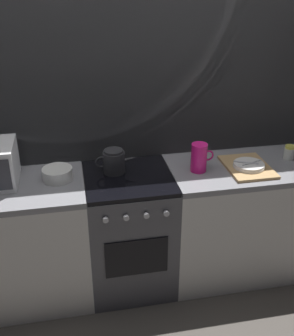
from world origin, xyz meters
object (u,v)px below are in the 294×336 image
kettle (114,161)px  pitcher (199,157)px  stove_unit (130,231)px  mixing_bowl (58,174)px  dish_pile (248,166)px  spice_jar (289,152)px

kettle → pitcher: size_ratio=1.42×
stove_unit → pitcher: (0.49, -0.01, 0.55)m
kettle → pitcher: (0.57, -0.09, 0.02)m
kettle → mixing_bowl: size_ratio=1.42×
kettle → dish_pile: 0.93m
stove_unit → kettle: size_ratio=3.16×
pitcher → dish_pile: bearing=-6.2°
stove_unit → kettle: 0.54m
stove_unit → spice_jar: spice_jar is taller
spice_jar → pitcher: bearing=-175.3°
dish_pile → spice_jar: bearing=14.9°
mixing_bowl → dish_pile: bearing=-4.2°
kettle → dish_pile: size_ratio=0.71×
kettle → pitcher: pitcher is taller
stove_unit → pitcher: size_ratio=4.50×
pitcher → dish_pile: (0.35, -0.04, -0.08)m
pitcher → spice_jar: bearing=4.7°
kettle → spice_jar: kettle is taller
pitcher → spice_jar: pitcher is taller
mixing_bowl → dish_pile: mixing_bowl is taller
stove_unit → kettle: bearing=135.6°
stove_unit → spice_jar: (1.20, 0.05, 0.50)m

